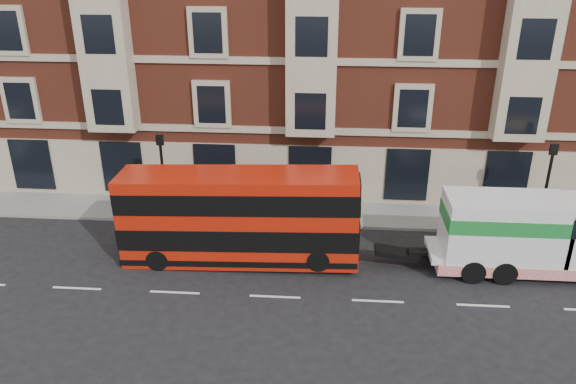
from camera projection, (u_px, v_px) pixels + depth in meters
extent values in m
plane|color=black|center=(275.00, 297.00, 21.98)|extent=(120.00, 120.00, 0.00)
cube|color=slate|center=(289.00, 212.00, 28.79)|extent=(90.00, 3.00, 0.15)
cube|color=maroon|center=(307.00, 15.00, 32.02)|extent=(45.00, 12.00, 18.00)
cylinder|color=black|center=(164.00, 181.00, 27.18)|extent=(0.14, 0.14, 4.00)
cube|color=black|center=(160.00, 140.00, 26.34)|extent=(0.35, 0.15, 0.50)
cylinder|color=black|center=(545.00, 192.00, 25.95)|extent=(0.14, 0.14, 4.00)
cube|color=black|center=(554.00, 149.00, 25.11)|extent=(0.35, 0.15, 0.50)
cube|color=#B31B09|center=(239.00, 217.00, 23.70)|extent=(9.99, 2.23, 3.92)
cube|color=black|center=(240.00, 229.00, 23.93)|extent=(10.03, 2.29, 0.94)
cube|color=black|center=(238.00, 195.00, 23.29)|extent=(10.03, 2.29, 0.89)
cylinder|color=black|center=(157.00, 260.00, 23.67)|extent=(0.93, 0.29, 0.93)
cylinder|color=black|center=(170.00, 237.00, 25.51)|extent=(0.93, 0.29, 0.93)
cylinder|color=black|center=(318.00, 260.00, 23.10)|extent=(0.93, 0.29, 0.93)
cylinder|color=black|center=(319.00, 237.00, 24.94)|extent=(0.93, 0.29, 0.93)
cube|color=silver|center=(525.00, 254.00, 23.38)|extent=(8.03, 2.05, 0.27)
cube|color=silver|center=(503.00, 227.00, 22.97)|extent=(4.82, 2.23, 2.59)
cube|color=#1A772C|center=(505.00, 217.00, 22.79)|extent=(4.86, 2.27, 0.62)
cube|color=red|center=(520.00, 260.00, 23.52)|extent=(7.14, 2.29, 0.49)
cylinder|color=black|center=(504.00, 273.00, 22.68)|extent=(0.98, 0.36, 0.98)
cylinder|color=black|center=(492.00, 248.00, 24.52)|extent=(0.98, 0.36, 0.98)
cylinder|color=black|center=(473.00, 271.00, 22.76)|extent=(0.98, 0.36, 0.98)
cylinder|color=black|center=(463.00, 247.00, 24.60)|extent=(0.98, 0.36, 0.98)
imported|color=black|center=(131.00, 189.00, 28.97)|extent=(0.81, 0.74, 1.85)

